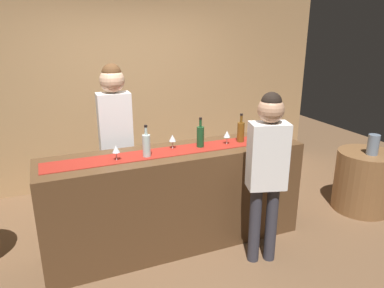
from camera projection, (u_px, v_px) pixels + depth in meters
ground_plane at (177, 242)px, 3.77m from camera, size 10.00×10.00×0.00m
back_wall at (128, 81)px, 4.99m from camera, size 6.00×0.12×2.90m
bar_counter at (176, 198)px, 3.61m from camera, size 2.60×0.60×1.02m
counter_runner_cloth at (176, 151)px, 3.46m from camera, size 2.47×0.28×0.01m
wine_bottle_amber at (241, 132)px, 3.69m from camera, size 0.07×0.07×0.30m
wine_bottle_green at (200, 136)px, 3.53m from camera, size 0.07×0.07×0.30m
wine_bottle_clear at (146, 145)px, 3.27m from camera, size 0.07×0.07×0.30m
wine_glass_near_customer at (227, 135)px, 3.62m from camera, size 0.07×0.07×0.14m
wine_glass_mid_counter at (172, 139)px, 3.49m from camera, size 0.07×0.07×0.14m
wine_glass_far_end at (116, 150)px, 3.17m from camera, size 0.07×0.07×0.14m
bartender at (115, 129)px, 3.76m from camera, size 0.35×0.25×1.82m
customer_sipping at (267, 163)px, 3.18m from camera, size 0.38×0.29×1.64m
round_side_table at (363, 181)px, 4.37m from camera, size 0.68×0.68×0.74m
vase_on_side_table at (373, 145)px, 4.15m from camera, size 0.13×0.13×0.24m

